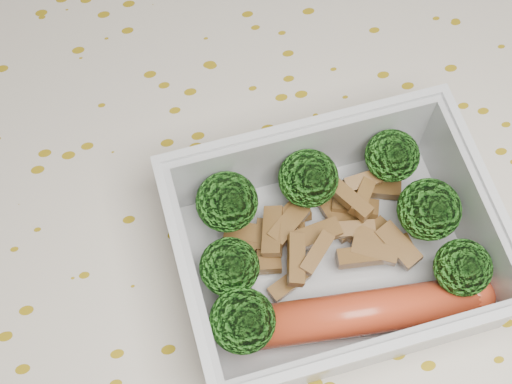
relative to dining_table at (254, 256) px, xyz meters
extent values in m
cube|color=brown|center=(0.00, 0.00, 0.06)|extent=(1.40, 0.90, 0.04)
cube|color=beige|center=(0.00, 0.00, 0.09)|extent=(1.46, 0.96, 0.01)
cube|color=silver|center=(0.04, -0.05, 0.09)|extent=(0.19, 0.15, 0.00)
cube|color=silver|center=(0.04, 0.02, 0.12)|extent=(0.19, 0.01, 0.06)
cube|color=silver|center=(0.05, -0.12, 0.12)|extent=(0.19, 0.01, 0.06)
cube|color=silver|center=(0.13, -0.04, 0.12)|extent=(0.01, 0.13, 0.06)
cube|color=silver|center=(-0.05, -0.05, 0.12)|extent=(0.01, 0.13, 0.06)
cube|color=silver|center=(0.04, 0.03, 0.16)|extent=(0.20, 0.02, 0.00)
cube|color=silver|center=(0.05, -0.12, 0.16)|extent=(0.20, 0.02, 0.00)
cube|color=silver|center=(0.14, -0.04, 0.16)|extent=(0.01, 0.14, 0.00)
cube|color=silver|center=(-0.05, -0.05, 0.16)|extent=(0.01, 0.14, 0.00)
cylinder|color=#608C3F|center=(-0.02, -0.01, 0.10)|extent=(0.01, 0.01, 0.02)
ellipsoid|color=#307E1F|center=(-0.02, -0.01, 0.13)|extent=(0.04, 0.04, 0.03)
cylinder|color=#608C3F|center=(0.04, 0.00, 0.11)|extent=(0.01, 0.01, 0.02)
ellipsoid|color=#307E1F|center=(0.04, 0.00, 0.13)|extent=(0.04, 0.04, 0.03)
cylinder|color=#608C3F|center=(0.09, 0.00, 0.11)|extent=(0.01, 0.01, 0.03)
ellipsoid|color=#307E1F|center=(0.09, 0.00, 0.13)|extent=(0.04, 0.04, 0.03)
cylinder|color=#608C3F|center=(-0.03, -0.05, 0.11)|extent=(0.01, 0.01, 0.02)
ellipsoid|color=#307E1F|center=(-0.03, -0.05, 0.13)|extent=(0.04, 0.04, 0.03)
cylinder|color=#608C3F|center=(0.11, -0.04, 0.10)|extent=(0.01, 0.01, 0.02)
ellipsoid|color=#307E1F|center=(0.11, -0.04, 0.13)|extent=(0.04, 0.04, 0.04)
cylinder|color=#608C3F|center=(-0.02, -0.08, 0.10)|extent=(0.01, 0.01, 0.02)
ellipsoid|color=#307E1F|center=(-0.02, -0.08, 0.13)|extent=(0.04, 0.04, 0.03)
cylinder|color=#608C3F|center=(0.11, -0.08, 0.11)|extent=(0.01, 0.01, 0.03)
ellipsoid|color=#307E1F|center=(0.11, -0.08, 0.13)|extent=(0.04, 0.04, 0.03)
cube|color=brown|center=(0.06, -0.03, 0.11)|extent=(0.03, 0.02, 0.01)
cube|color=brown|center=(0.00, -0.04, 0.10)|extent=(0.03, 0.01, 0.01)
cube|color=brown|center=(0.01, -0.02, 0.11)|extent=(0.02, 0.04, 0.01)
cube|color=brown|center=(-0.01, -0.02, 0.10)|extent=(0.03, 0.02, 0.01)
cube|color=brown|center=(0.06, -0.03, 0.10)|extent=(0.02, 0.02, 0.01)
cube|color=brown|center=(0.01, -0.06, 0.10)|extent=(0.03, 0.02, 0.01)
cube|color=brown|center=(0.06, -0.05, 0.11)|extent=(0.03, 0.01, 0.01)
cube|color=brown|center=(0.02, -0.02, 0.11)|extent=(0.03, 0.02, 0.01)
cube|color=brown|center=(0.09, -0.05, 0.10)|extent=(0.03, 0.02, 0.01)
cube|color=brown|center=(0.00, -0.02, 0.10)|extent=(0.04, 0.03, 0.01)
cube|color=brown|center=(0.07, -0.04, 0.11)|extent=(0.03, 0.02, 0.01)
cube|color=brown|center=(0.07, -0.05, 0.11)|extent=(0.03, 0.02, 0.01)
cube|color=brown|center=(0.00, -0.02, 0.10)|extent=(0.02, 0.02, 0.01)
cube|color=brown|center=(0.05, -0.02, 0.10)|extent=(0.02, 0.03, 0.01)
cube|color=brown|center=(0.07, -0.02, 0.10)|extent=(0.03, 0.03, 0.01)
cube|color=brown|center=(0.02, -0.05, 0.12)|extent=(0.02, 0.04, 0.01)
cube|color=brown|center=(0.09, -0.05, 0.11)|extent=(0.03, 0.04, 0.01)
cube|color=brown|center=(0.07, -0.02, 0.12)|extent=(0.02, 0.03, 0.01)
cube|color=brown|center=(0.02, -0.02, 0.11)|extent=(0.03, 0.03, 0.01)
cube|color=brown|center=(0.00, -0.03, 0.10)|extent=(0.02, 0.02, 0.01)
cube|color=brown|center=(0.02, -0.01, 0.10)|extent=(0.03, 0.01, 0.01)
cube|color=brown|center=(0.07, -0.01, 0.12)|extent=(0.03, 0.01, 0.01)
cube|color=brown|center=(0.07, -0.04, 0.10)|extent=(0.03, 0.02, 0.01)
cube|color=brown|center=(0.03, -0.05, 0.12)|extent=(0.03, 0.03, 0.01)
cube|color=brown|center=(0.09, 0.00, 0.10)|extent=(0.03, 0.02, 0.01)
cube|color=brown|center=(0.06, -0.02, 0.12)|extent=(0.03, 0.03, 0.01)
cube|color=brown|center=(0.04, -0.03, 0.11)|extent=(0.03, 0.02, 0.01)
cube|color=brown|center=(0.03, -0.02, 0.10)|extent=(0.02, 0.03, 0.01)
cylinder|color=#C43F20|center=(0.05, -0.09, 0.11)|extent=(0.15, 0.04, 0.03)
sphere|color=#C43F20|center=(0.12, -0.10, 0.11)|extent=(0.03, 0.03, 0.03)
sphere|color=#C43F20|center=(-0.02, -0.08, 0.11)|extent=(0.03, 0.03, 0.03)
camera|label=1|loc=(-0.04, -0.19, 0.55)|focal=50.00mm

